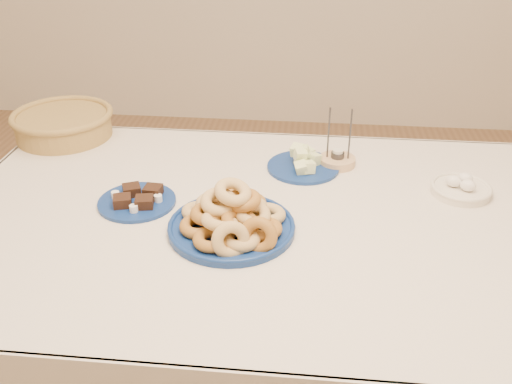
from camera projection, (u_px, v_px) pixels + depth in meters
dining_table at (258, 248)px, 1.59m from camera, size 1.71×1.11×0.75m
donut_platter at (232, 220)px, 1.44m from camera, size 0.40×0.40×0.15m
melon_plate at (303, 162)px, 1.77m from camera, size 0.25×0.25×0.08m
brownie_plate at (137, 200)px, 1.58m from camera, size 0.25×0.25×0.04m
wicker_basket at (63, 123)px, 1.97m from camera, size 0.37×0.37×0.09m
candle_holder at (337, 160)px, 1.79m from camera, size 0.12×0.12×0.19m
egg_bowl at (461, 188)px, 1.63m from camera, size 0.22×0.22×0.06m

